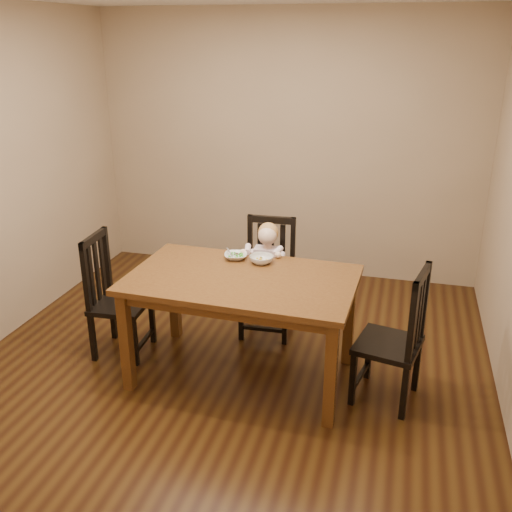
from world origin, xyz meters
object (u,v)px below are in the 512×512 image
(chair_child, at_px, (268,279))
(chair_right, at_px, (396,339))
(bowl_veg, at_px, (261,259))
(dining_table, at_px, (242,289))
(bowl_peas, at_px, (236,256))
(toddler, at_px, (267,267))
(chair_left, at_px, (114,297))

(chair_child, relative_size, chair_right, 0.99)
(chair_right, distance_m, bowl_veg, 1.15)
(dining_table, relative_size, chair_right, 1.64)
(chair_right, bearing_deg, bowl_veg, 84.72)
(dining_table, xyz_separation_m, chair_child, (0.02, 0.75, -0.24))
(chair_right, xyz_separation_m, bowl_peas, (-1.25, 0.36, 0.35))
(toddler, bearing_deg, dining_table, 85.82)
(toddler, bearing_deg, chair_right, 143.43)
(chair_child, relative_size, bowl_veg, 5.53)
(bowl_peas, bearing_deg, dining_table, -66.55)
(chair_left, distance_m, bowl_peas, 1.03)
(chair_right, bearing_deg, bowl_peas, 86.22)
(bowl_peas, bearing_deg, chair_child, 69.45)
(chair_left, bearing_deg, bowl_veg, 97.13)
(bowl_veg, bearing_deg, dining_table, -103.10)
(chair_left, bearing_deg, dining_table, 82.14)
(chair_child, height_order, chair_left, chair_child)
(bowl_veg, bearing_deg, toddler, 97.36)
(dining_table, height_order, bowl_peas, bowl_peas)
(chair_left, relative_size, chair_right, 0.99)
(toddler, bearing_deg, bowl_peas, 63.85)
(bowl_peas, bearing_deg, toddler, 66.60)
(chair_left, bearing_deg, bowl_peas, 101.27)
(chair_left, bearing_deg, chair_right, 83.59)
(dining_table, height_order, chair_left, chair_left)
(chair_left, height_order, chair_right, chair_right)
(chair_left, bearing_deg, toddler, 115.88)
(chair_child, xyz_separation_m, chair_left, (-1.10, -0.67, -0.00))
(chair_child, relative_size, bowl_peas, 5.71)
(chair_left, xyz_separation_m, bowl_veg, (1.15, 0.22, 0.36))
(toddler, bearing_deg, chair_left, 26.57)
(chair_child, bearing_deg, dining_table, 86.10)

